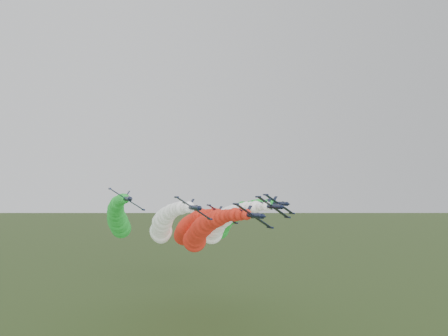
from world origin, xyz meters
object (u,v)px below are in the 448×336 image
Objects in this scene: jet_trail at (187,229)px; jet_inner_right at (219,225)px; jet_outer_left at (118,220)px; jet_outer_right at (227,221)px; jet_lead at (201,232)px; jet_inner_left at (163,226)px.

jet_inner_right is at bearing -72.40° from jet_trail.
jet_outer_left is 0.99× the size of jet_trail.
jet_outer_right is at bearing -36.83° from jet_trail.
jet_inner_right is 1.01× the size of jet_outer_left.
jet_lead is 1.01× the size of jet_outer_left.
jet_inner_left is at bearing -160.06° from jet_outer_right.
jet_inner_right reaches higher than jet_trail.
jet_inner_left is at bearing 131.97° from jet_lead.
jet_outer_left is 1.00× the size of jet_outer_right.
jet_outer_left is (-22.61, 22.05, 3.21)m from jet_lead.
jet_inner_left is at bearing -41.17° from jet_outer_left.
jet_trail is at bearing 15.98° from jet_outer_left.
jet_outer_left is (-33.09, 10.91, 1.87)m from jet_inner_right.
jet_inner_left is at bearing -178.69° from jet_inner_right.
jet_inner_right is 19.78m from jet_trail.
jet_trail is at bearing 107.60° from jet_inner_right.
jet_inner_left is 0.99× the size of jet_inner_right.
jet_outer_right is at bearing 49.91° from jet_lead.
jet_outer_right reaches higher than jet_trail.
jet_inner_left is 28.47m from jet_outer_right.
jet_lead is at bearing -98.68° from jet_trail.
jet_trail is at bearing 143.17° from jet_outer_right.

